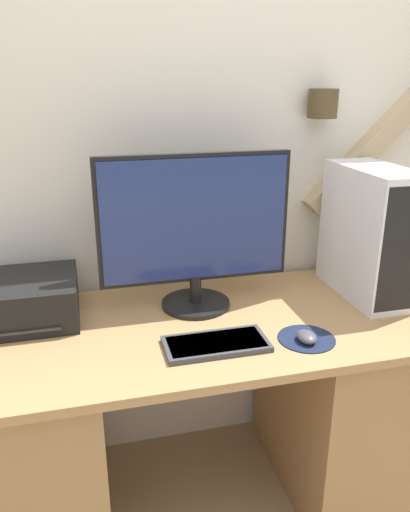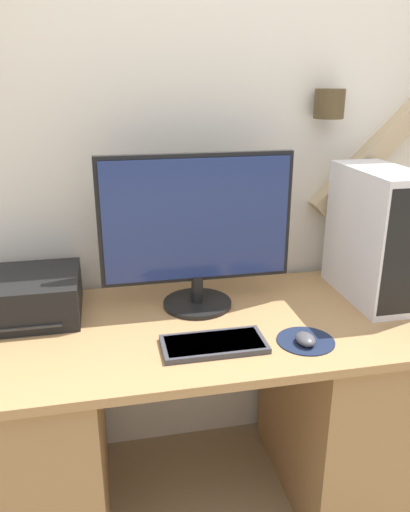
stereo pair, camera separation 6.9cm
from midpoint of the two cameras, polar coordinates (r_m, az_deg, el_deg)
wall_back at (r=1.98m, az=-2.11°, el=12.85°), size 6.40×0.17×2.80m
desk at (r=1.96m, az=0.32°, el=-17.70°), size 1.64×0.75×0.79m
monitor at (r=1.77m, az=0.17°, el=3.36°), size 0.69×0.25×0.56m
keyboard at (r=1.60m, az=2.26°, el=-10.01°), size 0.33×0.16×0.02m
mousepad at (r=1.68m, az=12.60°, el=-9.45°), size 0.19×0.19×0.00m
mouse at (r=1.65m, az=12.60°, el=-9.26°), size 0.06×0.08×0.03m
computer_tower at (r=1.98m, az=19.88°, el=2.25°), size 0.20×0.43×0.50m
printer at (r=1.87m, az=-18.91°, el=-4.44°), size 0.38×0.33×0.15m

